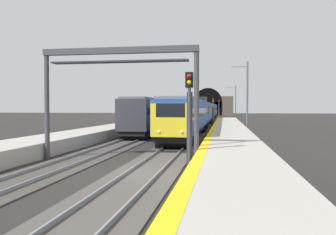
{
  "coord_description": "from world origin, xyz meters",
  "views": [
    {
      "loc": [
        -15.34,
        -3.53,
        3.04
      ],
      "look_at": [
        13.32,
        1.11,
        2.17
      ],
      "focal_mm": 36.97,
      "sensor_mm": 36.0,
      "label": 1
    }
  ],
  "objects": [
    {
      "name": "ground_plane",
      "position": [
        0.0,
        0.0,
        0.0
      ],
      "size": [
        320.0,
        320.0,
        0.0
      ],
      "primitive_type": "plane",
      "color": "#282623"
    },
    {
      "name": "platform_right",
      "position": [
        0.0,
        -4.07,
        0.47
      ],
      "size": [
        112.0,
        3.63,
        0.93
      ],
      "primitive_type": "cube",
      "color": "#ADA89E",
      "rests_on": "ground_plane"
    },
    {
      "name": "platform_right_edge_strip",
      "position": [
        0.0,
        -2.5,
        0.94
      ],
      "size": [
        112.0,
        0.5,
        0.01
      ],
      "primitive_type": "cube",
      "color": "yellow",
      "rests_on": "platform_right"
    },
    {
      "name": "track_main_line",
      "position": [
        0.0,
        0.0,
        0.04
      ],
      "size": [
        160.0,
        3.1,
        0.21
      ],
      "color": "#4C4742",
      "rests_on": "ground_plane"
    },
    {
      "name": "track_adjacent_line",
      "position": [
        0.0,
        4.64,
        0.04
      ],
      "size": [
        160.0,
        3.04,
        0.21
      ],
      "color": "#423D38",
      "rests_on": "ground_plane"
    },
    {
      "name": "train_main_approaching",
      "position": [
        50.61,
        0.0,
        2.18
      ],
      "size": [
        86.02,
        2.97,
        4.71
      ],
      "rotation": [
        0.0,
        0.0,
        3.14
      ],
      "color": "#264C99",
      "rests_on": "ground_plane"
    },
    {
      "name": "train_adjacent_platform",
      "position": [
        41.83,
        4.64,
        2.27
      ],
      "size": [
        56.23,
        3.15,
        3.97
      ],
      "rotation": [
        0.0,
        0.0,
        0.02
      ],
      "color": "#333338",
      "rests_on": "ground_plane"
    },
    {
      "name": "railway_signal_near",
      "position": [
        1.39,
        -1.87,
        2.8
      ],
      "size": [
        0.39,
        0.38,
        4.73
      ],
      "rotation": [
        0.0,
        0.0,
        3.14
      ],
      "color": "#38383D",
      "rests_on": "ground_plane"
    },
    {
      "name": "railway_signal_mid",
      "position": [
        39.34,
        -1.87,
        2.65
      ],
      "size": [
        0.39,
        0.38,
        4.46
      ],
      "rotation": [
        0.0,
        0.0,
        3.14
      ],
      "color": "#4C4C54",
      "rests_on": "ground_plane"
    },
    {
      "name": "railway_signal_far",
      "position": [
        102.34,
        -1.87,
        3.38
      ],
      "size": [
        0.39,
        0.38,
        5.63
      ],
      "rotation": [
        0.0,
        0.0,
        3.14
      ],
      "color": "#4C4C54",
      "rests_on": "ground_plane"
    },
    {
      "name": "overhead_signal_gantry",
      "position": [
        3.47,
        2.32,
        4.91
      ],
      "size": [
        0.7,
        9.03,
        6.4
      ],
      "color": "#3F3F47",
      "rests_on": "ground_plane"
    },
    {
      "name": "tunnel_portal",
      "position": [
        113.39,
        2.32,
        3.57
      ],
      "size": [
        2.42,
        18.4,
        10.3
      ],
      "color": "#51473D",
      "rests_on": "ground_plane"
    },
    {
      "name": "catenary_mast_near",
      "position": [
        69.02,
        -6.24,
        4.26
      ],
      "size": [
        0.22,
        2.26,
        8.29
      ],
      "color": "#595B60",
      "rests_on": "ground_plane"
    },
    {
      "name": "catenary_mast_far",
      "position": [
        26.97,
        -6.25,
        4.34
      ],
      "size": [
        0.22,
        1.98,
        8.48
      ],
      "color": "#595B60",
      "rests_on": "ground_plane"
    }
  ]
}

